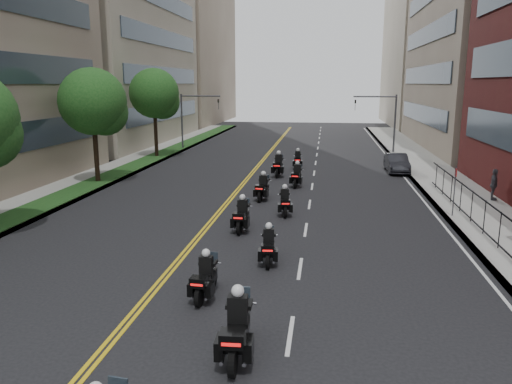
% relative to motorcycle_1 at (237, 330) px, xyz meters
% --- Properties ---
extents(sidewalk_right, '(4.00, 90.00, 0.15)m').
position_rel_motorcycle_1_xyz_m(sidewalk_right, '(10.01, 21.31, -0.66)').
color(sidewalk_right, gray).
rests_on(sidewalk_right, ground).
extents(sidewalk_left, '(4.00, 90.00, 0.15)m').
position_rel_motorcycle_1_xyz_m(sidewalk_left, '(-13.99, 21.31, -0.66)').
color(sidewalk_left, gray).
rests_on(sidewalk_left, ground).
extents(grass_strip, '(2.00, 90.00, 0.04)m').
position_rel_motorcycle_1_xyz_m(grass_strip, '(-13.19, 21.31, -0.57)').
color(grass_strip, '#163C16').
rests_on(grass_strip, sidewalk_left).
extents(building_right_far, '(15.00, 28.00, 26.00)m').
position_rel_motorcycle_1_xyz_m(building_right_far, '(19.51, 74.31, 12.26)').
color(building_right_far, gray).
rests_on(building_right_far, ground).
extents(building_left_far, '(16.00, 28.00, 26.00)m').
position_rel_motorcycle_1_xyz_m(building_left_far, '(-23.99, 74.31, 12.26)').
color(building_left_far, gray).
rests_on(building_left_far, ground).
extents(iron_fence, '(0.05, 28.00, 1.50)m').
position_rel_motorcycle_1_xyz_m(iron_fence, '(9.01, 8.31, 0.17)').
color(iron_fence, black).
rests_on(iron_fence, sidewalk_right).
extents(street_trees, '(4.40, 38.40, 7.98)m').
position_rel_motorcycle_1_xyz_m(street_trees, '(-13.04, 14.92, 4.40)').
color(street_trees, black).
rests_on(street_trees, ground).
extents(traffic_signal_right, '(4.09, 0.20, 5.60)m').
position_rel_motorcycle_1_xyz_m(traffic_signal_right, '(7.55, 38.31, 2.96)').
color(traffic_signal_right, '#3F3F44').
rests_on(traffic_signal_right, ground).
extents(traffic_signal_left, '(4.09, 0.20, 5.60)m').
position_rel_motorcycle_1_xyz_m(traffic_signal_left, '(-11.53, 38.31, 2.96)').
color(traffic_signal_left, '#3F3F44').
rests_on(traffic_signal_left, ground).
extents(motorcycle_1, '(0.60, 2.53, 1.86)m').
position_rel_motorcycle_1_xyz_m(motorcycle_1, '(0.00, 0.00, 0.00)').
color(motorcycle_1, black).
rests_on(motorcycle_1, ground).
extents(motorcycle_2, '(0.53, 2.14, 1.58)m').
position_rel_motorcycle_1_xyz_m(motorcycle_2, '(-1.62, 3.35, -0.11)').
color(motorcycle_2, black).
rests_on(motorcycle_2, ground).
extents(motorcycle_3, '(0.54, 2.09, 1.55)m').
position_rel_motorcycle_1_xyz_m(motorcycle_3, '(-0.00, 6.75, -0.13)').
color(motorcycle_3, black).
rests_on(motorcycle_3, ground).
extents(motorcycle_4, '(0.53, 2.29, 1.69)m').
position_rel_motorcycle_1_xyz_m(motorcycle_4, '(-1.70, 10.78, -0.07)').
color(motorcycle_4, black).
rests_on(motorcycle_4, ground).
extents(motorcycle_5, '(0.64, 2.14, 1.58)m').
position_rel_motorcycle_1_xyz_m(motorcycle_5, '(0.01, 13.89, -0.11)').
color(motorcycle_5, black).
rests_on(motorcycle_5, ground).
extents(motorcycle_6, '(0.64, 2.27, 1.68)m').
position_rel_motorcycle_1_xyz_m(motorcycle_6, '(-1.53, 17.10, -0.07)').
color(motorcycle_6, black).
rests_on(motorcycle_6, ground).
extents(motorcycle_7, '(0.61, 2.29, 1.69)m').
position_rel_motorcycle_1_xyz_m(motorcycle_7, '(0.20, 21.22, -0.07)').
color(motorcycle_7, black).
rests_on(motorcycle_7, ground).
extents(motorcycle_8, '(0.59, 2.53, 1.87)m').
position_rel_motorcycle_1_xyz_m(motorcycle_8, '(-1.35, 24.71, 0.00)').
color(motorcycle_8, black).
rests_on(motorcycle_8, ground).
extents(motorcycle_9, '(0.51, 2.20, 1.62)m').
position_rel_motorcycle_1_xyz_m(motorcycle_9, '(-0.15, 28.29, -0.09)').
color(motorcycle_9, black).
rests_on(motorcycle_9, ground).
extents(parked_sedan, '(1.56, 4.29, 1.41)m').
position_rel_motorcycle_1_xyz_m(parked_sedan, '(7.41, 27.62, -0.03)').
color(parked_sedan, black).
rests_on(parked_sedan, ground).
extents(pedestrian_c, '(0.69, 1.12, 1.78)m').
position_rel_motorcycle_1_xyz_m(pedestrian_c, '(11.51, 18.21, 0.31)').
color(pedestrian_c, '#424149').
rests_on(pedestrian_c, sidewalk_right).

